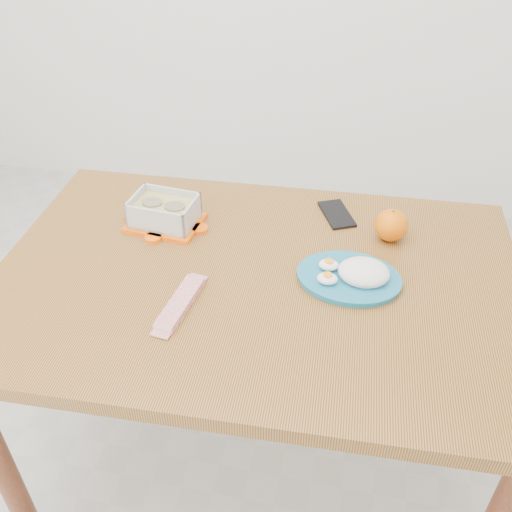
% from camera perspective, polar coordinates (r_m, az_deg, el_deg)
% --- Properties ---
extents(ground, '(3.50, 3.50, 0.00)m').
position_cam_1_polar(ground, '(1.91, -7.48, -21.92)').
color(ground, '#B7B7B2').
rests_on(ground, ground).
extents(dining_table, '(1.32, 0.91, 0.75)m').
position_cam_1_polar(dining_table, '(1.45, -0.00, -4.70)').
color(dining_table, olive).
rests_on(dining_table, ground).
extents(food_container, '(0.21, 0.16, 0.08)m').
position_cam_1_polar(food_container, '(1.57, -9.17, 4.37)').
color(food_container, '#FF5E07').
rests_on(food_container, dining_table).
extents(orange_fruit, '(0.09, 0.09, 0.09)m').
position_cam_1_polar(orange_fruit, '(1.53, 13.37, 3.01)').
color(orange_fruit, '#FF5A05').
rests_on(orange_fruit, dining_table).
extents(rice_plate, '(0.26, 0.26, 0.07)m').
position_cam_1_polar(rice_plate, '(1.38, 9.76, -1.79)').
color(rice_plate, '#196B8D').
rests_on(rice_plate, dining_table).
extents(candy_bar, '(0.07, 0.19, 0.02)m').
position_cam_1_polar(candy_bar, '(1.32, -7.58, -4.67)').
color(candy_bar, '#B10913').
rests_on(candy_bar, dining_table).
extents(smartphone, '(0.12, 0.15, 0.01)m').
position_cam_1_polar(smartphone, '(1.62, 8.07, 4.17)').
color(smartphone, black).
rests_on(smartphone, dining_table).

